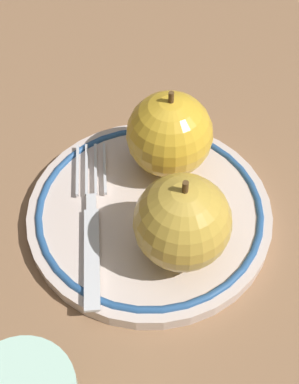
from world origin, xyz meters
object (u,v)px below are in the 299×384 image
(apple_red_whole, at_px, (170,134))
(fork, at_px, (92,223))
(plate, at_px, (150,212))
(apple_second_whole, at_px, (182,222))

(apple_red_whole, relative_size, fork, 0.50)
(plate, xyz_separation_m, fork, (0.01, -0.05, 0.01))
(apple_red_whole, height_order, fork, apple_red_whole)
(plate, relative_size, fork, 1.24)
(plate, relative_size, apple_red_whole, 2.49)
(plate, relative_size, apple_second_whole, 2.49)
(plate, bearing_deg, apple_red_whole, 155.00)
(plate, xyz_separation_m, apple_red_whole, (-0.05, 0.02, 0.04))
(apple_red_whole, distance_m, fork, 0.10)
(apple_red_whole, bearing_deg, fork, -49.91)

